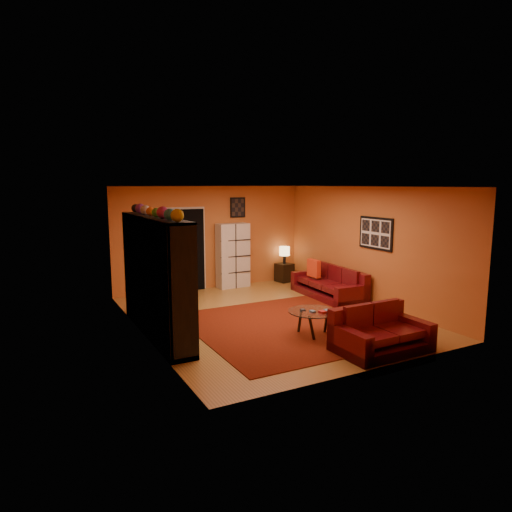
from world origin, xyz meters
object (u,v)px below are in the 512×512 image
entertainment_unit (156,276)px  table_lamp (284,252)px  storage_cabinet (233,256)px  bowl_chair (175,302)px  side_table (284,273)px  loveseat (378,333)px  sofa (331,285)px  coffee_table (313,314)px  tv (160,281)px

entertainment_unit → table_lamp: 5.12m
storage_cabinet → bowl_chair: bearing=-140.4°
side_table → loveseat: bearing=-104.9°
sofa → bowl_chair: size_ratio=2.81×
loveseat → table_lamp: 5.37m
bowl_chair → table_lamp: 4.23m
loveseat → side_table: loveseat is taller
loveseat → coffee_table: size_ratio=1.74×
coffee_table → side_table: side_table is taller
tv → loveseat: (2.89, -2.33, -0.69)m
storage_cabinet → loveseat: bearing=-91.0°
entertainment_unit → coffee_table: 2.84m
tv → side_table: size_ratio=1.80×
bowl_chair → storage_cabinet: bearing=42.2°
entertainment_unit → tv: bearing=-60.9°
sofa → storage_cabinet: size_ratio=1.29×
sofa → table_lamp: table_lamp is taller
bowl_chair → sofa: bearing=-0.5°
side_table → table_lamp: bearing=0.0°
tv → side_table: bearing=-56.4°
loveseat → bowl_chair: loveseat is taller
entertainment_unit → side_table: bearing=32.5°
entertainment_unit → coffee_table: entertainment_unit is taller
table_lamp → coffee_table: bearing=-115.0°
entertainment_unit → table_lamp: bearing=32.5°
bowl_chair → side_table: (3.72, 1.94, -0.08)m
tv → table_lamp: (4.27, 2.84, -0.15)m
entertainment_unit → table_lamp: (4.32, 2.75, -0.22)m
sofa → loveseat: bearing=-111.4°
coffee_table → bowl_chair: bowl_chair is taller
sofa → coffee_table: (-1.99, -2.11, 0.11)m
tv → storage_cabinet: (2.74, 2.89, -0.15)m
tv → side_table: (4.27, 2.84, -0.73)m
coffee_table → bowl_chair: (-1.82, 2.14, -0.07)m
tv → sofa: bearing=-78.8°
loveseat → coffee_table: (-0.53, 1.08, 0.11)m
entertainment_unit → side_table: 5.18m
entertainment_unit → table_lamp: size_ratio=6.43×
table_lamp → loveseat: bearing=-104.9°
storage_cabinet → side_table: bearing=-4.5°
storage_cabinet → entertainment_unit: bearing=-137.6°
tv → entertainment_unit: bearing=29.1°
storage_cabinet → table_lamp: bearing=-4.5°
entertainment_unit → tv: 0.13m
table_lamp → sofa: bearing=-87.3°
entertainment_unit → storage_cabinet: bearing=45.1°
entertainment_unit → coffee_table: size_ratio=3.45×
entertainment_unit → loveseat: entertainment_unit is taller
loveseat → storage_cabinet: (-0.15, 5.22, 0.54)m
sofa → table_lamp: bearing=96.0°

